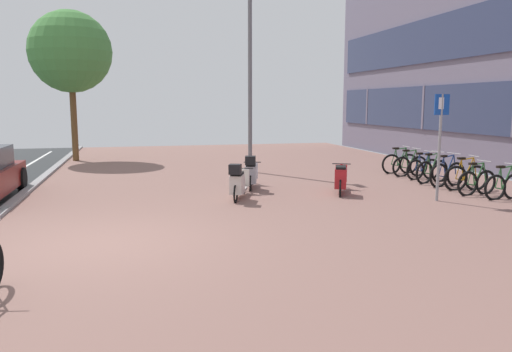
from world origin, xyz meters
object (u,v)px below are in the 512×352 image
(bicycle_rack_04, at_px, (432,171))
(bicycle_rack_07, at_px, (400,163))
(parking_sign, at_px, (440,136))
(scooter_near, at_px, (251,173))
(scooter_mid, at_px, (341,179))
(bicycle_rack_03, at_px, (447,174))
(bicycle_rack_06, at_px, (410,166))
(scooter_far, at_px, (238,182))
(street_tree, at_px, (70,52))
(bicycle_rack_05, at_px, (423,169))
(bicycle_rack_01, at_px, (477,182))
(bicycle_rack_00, at_px, (504,186))
(bicycle_rack_02, at_px, (466,178))
(lamp_post, at_px, (250,71))

(bicycle_rack_04, bearing_deg, bicycle_rack_07, 87.17)
(bicycle_rack_07, height_order, parking_sign, parking_sign)
(scooter_near, height_order, scooter_mid, scooter_near)
(bicycle_rack_03, xyz_separation_m, scooter_near, (-5.69, 0.93, 0.09))
(bicycle_rack_04, relative_size, bicycle_rack_06, 1.00)
(scooter_far, bearing_deg, street_tree, 116.25)
(bicycle_rack_03, bearing_deg, bicycle_rack_05, 86.51)
(bicycle_rack_06, relative_size, scooter_mid, 0.81)
(bicycle_rack_07, distance_m, scooter_far, 7.22)
(bicycle_rack_07, xyz_separation_m, scooter_mid, (-3.58, -3.18, 0.06))
(scooter_mid, bearing_deg, bicycle_rack_03, 6.34)
(bicycle_rack_06, bearing_deg, bicycle_rack_05, -85.26)
(bicycle_rack_01, relative_size, bicycle_rack_06, 0.96)
(bicycle_rack_00, height_order, street_tree, street_tree)
(scooter_near, xyz_separation_m, scooter_mid, (2.17, -1.33, -0.04))
(bicycle_rack_02, relative_size, scooter_near, 0.87)
(bicycle_rack_07, distance_m, scooter_mid, 4.79)
(bicycle_rack_04, height_order, parking_sign, parking_sign)
(bicycle_rack_01, height_order, scooter_near, scooter_near)
(bicycle_rack_03, bearing_deg, street_tree, 139.88)
(bicycle_rack_00, height_order, bicycle_rack_06, bicycle_rack_06)
(scooter_near, bearing_deg, bicycle_rack_05, 4.57)
(bicycle_rack_01, height_order, lamp_post, lamp_post)
(bicycle_rack_02, height_order, scooter_near, scooter_near)
(bicycle_rack_02, relative_size, lamp_post, 0.21)
(bicycle_rack_04, distance_m, bicycle_rack_06, 1.40)
(scooter_mid, bearing_deg, bicycle_rack_05, 26.32)
(scooter_mid, xyz_separation_m, parking_sign, (1.94, -1.50, 1.21))
(bicycle_rack_02, distance_m, bicycle_rack_04, 1.40)
(bicycle_rack_05, bearing_deg, lamp_post, 149.08)
(lamp_post, bearing_deg, bicycle_rack_04, -37.20)
(bicycle_rack_01, height_order, street_tree, street_tree)
(parking_sign, bearing_deg, bicycle_rack_02, 35.20)
(scooter_far, height_order, lamp_post, lamp_post)
(street_tree, bearing_deg, scooter_far, -63.75)
(scooter_near, bearing_deg, street_tree, 123.20)
(bicycle_rack_04, bearing_deg, scooter_mid, -162.61)
(bicycle_rack_00, bearing_deg, bicycle_rack_03, 95.64)
(street_tree, bearing_deg, bicycle_rack_04, -38.11)
(bicycle_rack_02, relative_size, bicycle_rack_04, 1.00)
(bicycle_rack_02, height_order, lamp_post, lamp_post)
(scooter_near, relative_size, scooter_mid, 0.94)
(bicycle_rack_03, xyz_separation_m, bicycle_rack_04, (-0.05, 0.70, -0.01))
(bicycle_rack_00, height_order, bicycle_rack_07, bicycle_rack_07)
(bicycle_rack_04, xyz_separation_m, bicycle_rack_07, (0.10, 2.09, -0.00))
(bicycle_rack_03, relative_size, parking_sign, 0.53)
(bicycle_rack_06, xyz_separation_m, street_tree, (-11.36, 7.45, 4.16))
(bicycle_rack_07, bearing_deg, bicycle_rack_05, -88.69)
(bicycle_rack_01, distance_m, bicycle_rack_04, 2.09)
(bicycle_rack_07, relative_size, parking_sign, 0.52)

